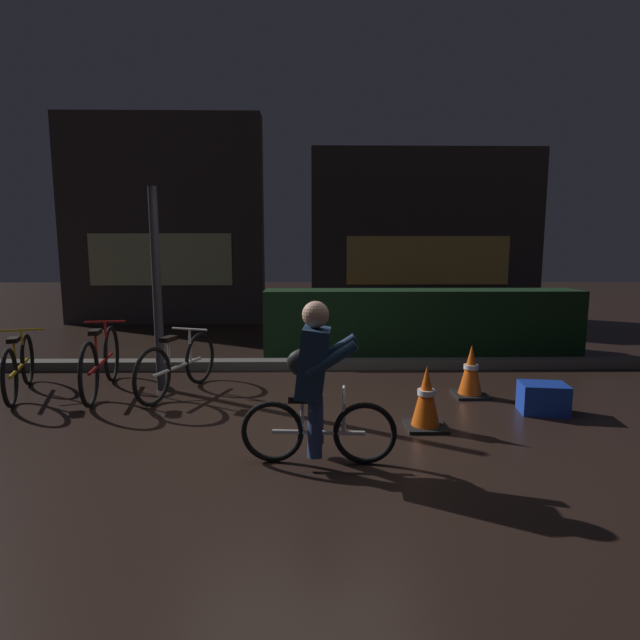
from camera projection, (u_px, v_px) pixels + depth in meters
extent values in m
plane|color=black|center=(300.00, 425.00, 4.61)|extent=(40.00, 40.00, 0.00)
cube|color=#56544F|center=(303.00, 364.00, 6.78)|extent=(12.00, 0.24, 0.12)
cube|color=black|center=(421.00, 322.00, 7.64)|extent=(4.80, 0.70, 1.01)
cube|color=#383330|center=(163.00, 221.00, 10.68)|extent=(4.32, 0.50, 4.44)
cube|color=#BFCC8C|center=(161.00, 260.00, 10.53)|extent=(3.02, 0.04, 1.10)
cube|color=#383330|center=(426.00, 235.00, 11.51)|extent=(5.32, 0.50, 3.89)
cube|color=#E5B751|center=(428.00, 260.00, 11.32)|extent=(3.72, 0.04, 1.10)
cylinder|color=#2D2D33|center=(157.00, 291.00, 5.61)|extent=(0.10, 0.10, 2.31)
torus|color=black|center=(27.00, 359.00, 5.95)|extent=(0.25, 0.60, 0.62)
torus|color=black|center=(10.00, 378.00, 5.09)|extent=(0.25, 0.60, 0.62)
cylinder|color=gold|center=(19.00, 368.00, 5.52)|extent=(0.34, 0.88, 0.04)
cylinder|color=gold|center=(15.00, 356.00, 5.35)|extent=(0.03, 0.03, 0.34)
cube|color=black|center=(13.00, 340.00, 5.32)|extent=(0.16, 0.22, 0.05)
cylinder|color=gold|center=(22.00, 347.00, 5.73)|extent=(0.03, 0.03, 0.39)
cylinder|color=gold|center=(21.00, 330.00, 5.70)|extent=(0.44, 0.18, 0.02)
torus|color=black|center=(112.00, 354.00, 6.10)|extent=(0.16, 0.68, 0.69)
torus|color=black|center=(89.00, 374.00, 5.10)|extent=(0.16, 0.68, 0.69)
cylinder|color=#B21919|center=(101.00, 363.00, 5.60)|extent=(0.21, 1.02, 0.04)
cylinder|color=#B21919|center=(96.00, 350.00, 5.40)|extent=(0.03, 0.03, 0.39)
cube|color=black|center=(95.00, 332.00, 5.37)|extent=(0.13, 0.21, 0.05)
cylinder|color=#B21919|center=(106.00, 340.00, 5.84)|extent=(0.03, 0.03, 0.43)
cylinder|color=#B21919|center=(105.00, 322.00, 5.81)|extent=(0.46, 0.10, 0.02)
torus|color=black|center=(200.00, 358.00, 6.00)|extent=(0.24, 0.60, 0.62)
torus|color=black|center=(153.00, 377.00, 5.13)|extent=(0.24, 0.60, 0.62)
cylinder|color=silver|center=(178.00, 367.00, 5.57)|extent=(0.33, 0.89, 0.04)
cylinder|color=silver|center=(169.00, 355.00, 5.39)|extent=(0.03, 0.03, 0.35)
cube|color=black|center=(168.00, 339.00, 5.36)|extent=(0.16, 0.22, 0.05)
cylinder|color=silver|center=(190.00, 346.00, 5.78)|extent=(0.03, 0.03, 0.39)
cylinder|color=silver|center=(189.00, 329.00, 5.75)|extent=(0.44, 0.17, 0.02)
cube|color=black|center=(425.00, 426.00, 4.53)|extent=(0.36, 0.36, 0.03)
cone|color=#EA560F|center=(426.00, 395.00, 4.49)|extent=(0.26, 0.26, 0.56)
cylinder|color=white|center=(426.00, 392.00, 4.48)|extent=(0.16, 0.16, 0.05)
cube|color=black|center=(470.00, 395.00, 5.51)|extent=(0.36, 0.36, 0.03)
cone|color=#EA560F|center=(471.00, 369.00, 5.47)|extent=(0.26, 0.26, 0.55)
cylinder|color=white|center=(471.00, 367.00, 5.47)|extent=(0.16, 0.16, 0.05)
cube|color=#193DB7|center=(543.00, 398.00, 4.93)|extent=(0.48, 0.38, 0.30)
torus|color=black|center=(365.00, 433.00, 3.74)|extent=(0.49, 0.08, 0.48)
torus|color=black|center=(272.00, 432.00, 3.78)|extent=(0.49, 0.08, 0.48)
cylinder|color=silver|center=(318.00, 432.00, 3.76)|extent=(0.70, 0.08, 0.04)
cylinder|color=silver|center=(302.00, 416.00, 3.75)|extent=(0.03, 0.03, 0.26)
cube|color=black|center=(302.00, 399.00, 3.73)|extent=(0.21, 0.11, 0.05)
cylinder|color=silver|center=(344.00, 414.00, 3.73)|extent=(0.03, 0.03, 0.30)
cylinder|color=silver|center=(344.00, 395.00, 3.71)|extent=(0.05, 0.46, 0.02)
cylinder|color=navy|center=(316.00, 420.00, 3.85)|extent=(0.12, 0.21, 0.42)
cylinder|color=navy|center=(315.00, 430.00, 3.65)|extent=(0.12, 0.21, 0.42)
cube|color=#192D47|center=(313.00, 362.00, 3.68)|extent=(0.28, 0.34, 0.54)
sphere|color=tan|center=(316.00, 315.00, 3.63)|extent=(0.20, 0.20, 0.20)
cylinder|color=#192D47|center=(332.00, 352.00, 3.81)|extent=(0.40, 0.11, 0.29)
cylinder|color=#192D47|center=(331.00, 360.00, 3.53)|extent=(0.40, 0.11, 0.29)
ellipsoid|color=black|center=(307.00, 363.00, 3.89)|extent=(0.33, 0.18, 0.24)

